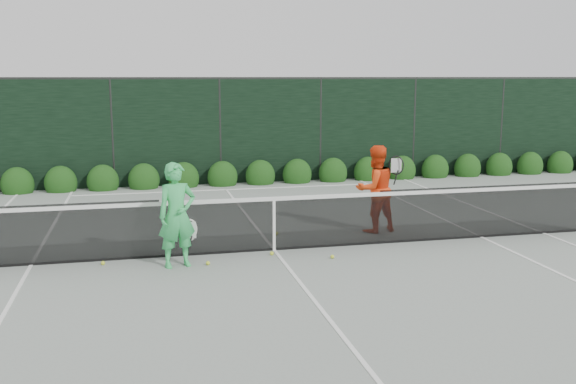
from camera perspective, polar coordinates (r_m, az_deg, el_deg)
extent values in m
plane|color=gray|center=(11.57, -1.24, -5.20)|extent=(80.00, 80.00, 0.00)
cube|color=black|center=(11.38, -22.47, -3.63)|extent=(4.40, 0.01, 1.02)
cube|color=black|center=(11.46, -1.25, -2.89)|extent=(4.00, 0.01, 0.96)
cube|color=black|center=(12.96, 17.24, -1.68)|extent=(4.40, 0.01, 1.02)
cube|color=white|center=(11.36, -1.26, -0.61)|extent=(12.80, 0.03, 0.07)
cube|color=black|center=(11.57, -1.24, -5.11)|extent=(12.80, 0.02, 0.04)
cube|color=white|center=(11.46, -1.25, -3.00)|extent=(0.05, 0.03, 0.91)
imported|color=#3AC765|center=(10.57, -9.84, -2.04)|extent=(0.71, 0.55, 1.72)
torus|color=white|center=(10.74, -8.76, -3.38)|extent=(0.28, 0.17, 0.30)
cylinder|color=black|center=(10.80, -8.72, -4.61)|extent=(0.10, 0.03, 0.30)
imported|color=#FF4715|center=(12.88, 7.76, 0.27)|extent=(0.96, 0.82, 1.74)
torus|color=black|center=(12.75, 9.60, 2.35)|extent=(0.26, 0.19, 0.30)
cylinder|color=black|center=(12.79, 9.57, 1.29)|extent=(0.10, 0.03, 0.30)
cube|color=white|center=(13.75, 21.77, -3.42)|extent=(0.06, 23.77, 0.01)
cube|color=white|center=(11.49, -21.87, -6.05)|extent=(0.06, 23.77, 0.01)
cube|color=white|center=(13.03, 16.80, -3.86)|extent=(0.06, 23.77, 0.01)
cube|color=white|center=(23.12, -7.34, 2.53)|extent=(11.03, 0.06, 0.01)
cube|color=white|center=(17.74, -5.51, 0.22)|extent=(8.23, 0.06, 0.01)
cube|color=white|center=(11.57, -1.24, -5.17)|extent=(0.06, 12.80, 0.01)
cube|color=black|center=(18.63, -6.05, 5.32)|extent=(32.00, 0.06, 3.00)
cube|color=#262826|center=(18.56, -6.14, 10.03)|extent=(32.00, 0.06, 0.06)
cylinder|color=#262826|center=(18.50, -15.34, 4.98)|extent=(0.08, 0.08, 3.00)
cylinder|color=#262826|center=(18.63, -6.05, 5.32)|extent=(0.08, 0.08, 3.00)
cylinder|color=#262826|center=(19.23, 2.90, 5.52)|extent=(0.08, 0.08, 3.00)
cylinder|color=#262826|center=(20.26, 11.12, 5.58)|extent=(0.08, 0.08, 3.00)
cylinder|color=#262826|center=(21.66, 18.41, 5.55)|extent=(0.08, 0.08, 3.00)
ellipsoid|color=#10370F|center=(18.57, -22.92, 0.62)|extent=(0.86, 0.65, 0.94)
ellipsoid|color=#10370F|center=(18.41, -19.55, 0.76)|extent=(0.86, 0.65, 0.94)
ellipsoid|color=#10370F|center=(18.32, -16.13, 0.90)|extent=(0.86, 0.65, 0.94)
ellipsoid|color=#10370F|center=(18.29, -12.69, 1.05)|extent=(0.86, 0.65, 0.94)
ellipsoid|color=#10370F|center=(18.33, -9.25, 1.18)|extent=(0.86, 0.65, 0.94)
ellipsoid|color=#10370F|center=(18.43, -5.84, 1.31)|extent=(0.86, 0.65, 0.94)
ellipsoid|color=#10370F|center=(18.60, -2.48, 1.44)|extent=(0.86, 0.65, 0.94)
ellipsoid|color=#10370F|center=(18.83, 0.81, 1.56)|extent=(0.86, 0.65, 0.94)
ellipsoid|color=#10370F|center=(19.13, 4.02, 1.67)|extent=(0.86, 0.65, 0.94)
ellipsoid|color=#10370F|center=(19.48, 7.11, 1.77)|extent=(0.86, 0.65, 0.94)
ellipsoid|color=#10370F|center=(19.88, 10.09, 1.86)|extent=(0.86, 0.65, 0.94)
ellipsoid|color=#10370F|center=(20.34, 12.94, 1.95)|extent=(0.86, 0.65, 0.94)
ellipsoid|color=#10370F|center=(20.84, 15.66, 2.02)|extent=(0.86, 0.65, 0.94)
ellipsoid|color=#10370F|center=(21.39, 18.25, 2.09)|extent=(0.86, 0.65, 0.94)
ellipsoid|color=#10370F|center=(21.98, 20.70, 2.15)|extent=(0.86, 0.65, 0.94)
ellipsoid|color=#10370F|center=(22.61, 23.02, 2.20)|extent=(0.86, 0.65, 0.94)
sphere|color=#D5E332|center=(11.12, -16.12, -6.09)|extent=(0.07, 0.07, 0.07)
sphere|color=#D5E332|center=(11.26, -1.45, -5.47)|extent=(0.07, 0.07, 0.07)
sphere|color=#D5E332|center=(12.65, -1.03, -3.70)|extent=(0.07, 0.07, 0.07)
sphere|color=#D5E332|center=(11.08, 3.96, -5.75)|extent=(0.07, 0.07, 0.07)
sphere|color=#D5E332|center=(10.77, -7.13, -6.29)|extent=(0.07, 0.07, 0.07)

